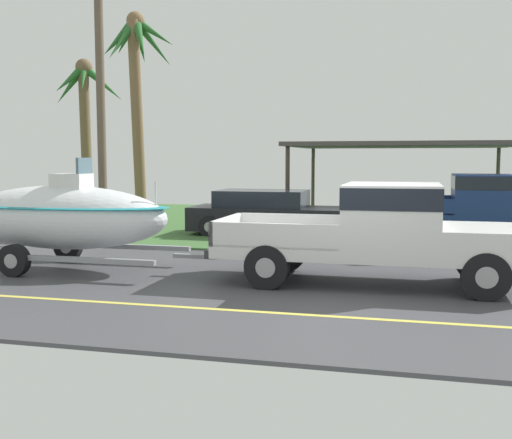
{
  "coord_description": "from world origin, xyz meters",
  "views": [
    {
      "loc": [
        1.22,
        -10.78,
        2.34
      ],
      "look_at": [
        -2.01,
        2.03,
        1.03
      ],
      "focal_mm": 43.45,
      "sensor_mm": 36.0,
      "label": 1
    }
  ],
  "objects_px": {
    "parked_sedan_near": "(268,214)",
    "carport_awning": "(402,146)",
    "boat_on_trailer": "(62,217)",
    "palm_tree_far_left": "(85,104)",
    "pickup_truck_towing": "(390,229)",
    "parked_pickup_background": "(481,203)",
    "palm_tree_near_right": "(136,70)",
    "utility_pole": "(100,79)"
  },
  "relations": [
    {
      "from": "parked_sedan_near",
      "to": "carport_awning",
      "type": "relative_size",
      "value": 0.62
    },
    {
      "from": "boat_on_trailer",
      "to": "palm_tree_far_left",
      "type": "bearing_deg",
      "value": 117.06
    },
    {
      "from": "pickup_truck_towing",
      "to": "parked_pickup_background",
      "type": "xyz_separation_m",
      "value": [
        2.36,
        7.59,
        -0.0
      ]
    },
    {
      "from": "pickup_truck_towing",
      "to": "palm_tree_far_left",
      "type": "distance_m",
      "value": 17.63
    },
    {
      "from": "boat_on_trailer",
      "to": "parked_pickup_background",
      "type": "relative_size",
      "value": 1.03
    },
    {
      "from": "parked_sedan_near",
      "to": "carport_awning",
      "type": "xyz_separation_m",
      "value": [
        3.8,
        4.53,
        2.08
      ]
    },
    {
      "from": "parked_sedan_near",
      "to": "palm_tree_near_right",
      "type": "xyz_separation_m",
      "value": [
        -5.0,
        1.7,
        4.64
      ]
    },
    {
      "from": "palm_tree_near_right",
      "to": "palm_tree_far_left",
      "type": "height_order",
      "value": "palm_tree_near_right"
    },
    {
      "from": "carport_awning",
      "to": "palm_tree_far_left",
      "type": "height_order",
      "value": "palm_tree_far_left"
    },
    {
      "from": "boat_on_trailer",
      "to": "carport_awning",
      "type": "height_order",
      "value": "carport_awning"
    },
    {
      "from": "boat_on_trailer",
      "to": "parked_sedan_near",
      "type": "relative_size",
      "value": 1.28
    },
    {
      "from": "boat_on_trailer",
      "to": "parked_sedan_near",
      "type": "distance_m",
      "value": 7.13
    },
    {
      "from": "carport_awning",
      "to": "palm_tree_near_right",
      "type": "height_order",
      "value": "palm_tree_near_right"
    },
    {
      "from": "parked_sedan_near",
      "to": "palm_tree_near_right",
      "type": "bearing_deg",
      "value": 161.17
    },
    {
      "from": "parked_sedan_near",
      "to": "carport_awning",
      "type": "distance_m",
      "value": 6.27
    },
    {
      "from": "palm_tree_near_right",
      "to": "palm_tree_far_left",
      "type": "distance_m",
      "value": 5.31
    },
    {
      "from": "palm_tree_near_right",
      "to": "pickup_truck_towing",
      "type": "bearing_deg",
      "value": -42.84
    },
    {
      "from": "parked_pickup_background",
      "to": "palm_tree_near_right",
      "type": "height_order",
      "value": "palm_tree_near_right"
    },
    {
      "from": "utility_pole",
      "to": "parked_sedan_near",
      "type": "bearing_deg",
      "value": 27.04
    },
    {
      "from": "parked_sedan_near",
      "to": "carport_awning",
      "type": "bearing_deg",
      "value": 50.04
    },
    {
      "from": "parked_pickup_background",
      "to": "carport_awning",
      "type": "relative_size",
      "value": 0.77
    },
    {
      "from": "parked_sedan_near",
      "to": "palm_tree_far_left",
      "type": "relative_size",
      "value": 0.74
    },
    {
      "from": "palm_tree_far_left",
      "to": "utility_pole",
      "type": "relative_size",
      "value": 0.73
    },
    {
      "from": "carport_awning",
      "to": "utility_pole",
      "type": "height_order",
      "value": "utility_pole"
    },
    {
      "from": "utility_pole",
      "to": "boat_on_trailer",
      "type": "bearing_deg",
      "value": -72.89
    },
    {
      "from": "palm_tree_far_left",
      "to": "pickup_truck_towing",
      "type": "bearing_deg",
      "value": -42.52
    },
    {
      "from": "pickup_truck_towing",
      "to": "carport_awning",
      "type": "bearing_deg",
      "value": 90.1
    },
    {
      "from": "pickup_truck_towing",
      "to": "parked_sedan_near",
      "type": "distance_m",
      "value": 7.52
    },
    {
      "from": "carport_awning",
      "to": "palm_tree_near_right",
      "type": "xyz_separation_m",
      "value": [
        -8.79,
        -2.83,
        2.56
      ]
    },
    {
      "from": "boat_on_trailer",
      "to": "palm_tree_far_left",
      "type": "xyz_separation_m",
      "value": [
        -5.97,
        11.68,
        3.45
      ]
    },
    {
      "from": "boat_on_trailer",
      "to": "parked_pickup_background",
      "type": "distance_m",
      "value": 11.87
    },
    {
      "from": "carport_awning",
      "to": "pickup_truck_towing",
      "type": "bearing_deg",
      "value": -89.9
    },
    {
      "from": "parked_pickup_background",
      "to": "palm_tree_far_left",
      "type": "xyz_separation_m",
      "value": [
        -15.09,
        4.08,
        3.52
      ]
    },
    {
      "from": "boat_on_trailer",
      "to": "utility_pole",
      "type": "bearing_deg",
      "value": 107.11
    },
    {
      "from": "boat_on_trailer",
      "to": "palm_tree_far_left",
      "type": "relative_size",
      "value": 0.95
    },
    {
      "from": "pickup_truck_towing",
      "to": "palm_tree_near_right",
      "type": "relative_size",
      "value": 0.81
    },
    {
      "from": "boat_on_trailer",
      "to": "palm_tree_near_right",
      "type": "bearing_deg",
      "value": 104.04
    },
    {
      "from": "boat_on_trailer",
      "to": "parked_sedan_near",
      "type": "bearing_deg",
      "value": 65.48
    },
    {
      "from": "boat_on_trailer",
      "to": "palm_tree_far_left",
      "type": "height_order",
      "value": "palm_tree_far_left"
    },
    {
      "from": "boat_on_trailer",
      "to": "parked_pickup_background",
      "type": "xyz_separation_m",
      "value": [
        9.13,
        7.59,
        -0.07
      ]
    },
    {
      "from": "boat_on_trailer",
      "to": "palm_tree_far_left",
      "type": "distance_m",
      "value": 13.56
    },
    {
      "from": "pickup_truck_towing",
      "to": "boat_on_trailer",
      "type": "height_order",
      "value": "boat_on_trailer"
    }
  ]
}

